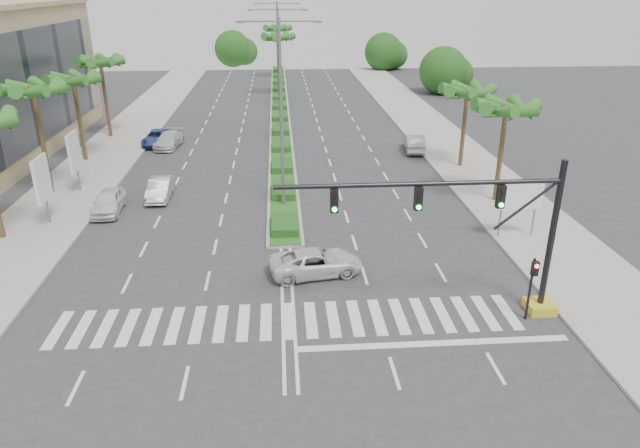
{
  "coord_description": "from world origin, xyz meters",
  "views": [
    {
      "loc": [
        -0.19,
        -21.73,
        13.89
      ],
      "look_at": [
        1.69,
        3.87,
        3.0
      ],
      "focal_mm": 32.0,
      "sensor_mm": 36.0,
      "label": 1
    }
  ],
  "objects_px": {
    "car_parked_a": "(108,202)",
    "car_crossing": "(316,262)",
    "car_parked_d": "(169,140)",
    "car_parked_c": "(158,138)",
    "car_right": "(414,143)",
    "car_parked_b": "(160,189)"
  },
  "relations": [
    {
      "from": "car_parked_a",
      "to": "car_crossing",
      "type": "xyz_separation_m",
      "value": [
        12.94,
        -9.57,
        -0.06
      ]
    },
    {
      "from": "car_crossing",
      "to": "car_right",
      "type": "distance_m",
      "value": 24.78
    },
    {
      "from": "car_parked_b",
      "to": "car_right",
      "type": "distance_m",
      "value": 22.91
    },
    {
      "from": "car_parked_a",
      "to": "car_crossing",
      "type": "height_order",
      "value": "car_parked_a"
    },
    {
      "from": "car_parked_a",
      "to": "car_parked_d",
      "type": "distance_m",
      "value": 16.03
    },
    {
      "from": "car_right",
      "to": "car_crossing",
      "type": "bearing_deg",
      "value": 72.51
    },
    {
      "from": "car_parked_a",
      "to": "car_crossing",
      "type": "distance_m",
      "value": 16.09
    },
    {
      "from": "car_parked_b",
      "to": "car_crossing",
      "type": "xyz_separation_m",
      "value": [
        10.07,
        -12.02,
        -0.02
      ]
    },
    {
      "from": "car_parked_a",
      "to": "car_parked_c",
      "type": "height_order",
      "value": "car_parked_a"
    },
    {
      "from": "car_parked_b",
      "to": "car_crossing",
      "type": "bearing_deg",
      "value": -50.89
    },
    {
      "from": "car_crossing",
      "to": "car_right",
      "type": "bearing_deg",
      "value": -34.29
    },
    {
      "from": "car_parked_c",
      "to": "car_crossing",
      "type": "distance_m",
      "value": 29.53
    },
    {
      "from": "car_parked_d",
      "to": "car_crossing",
      "type": "bearing_deg",
      "value": -58.34
    },
    {
      "from": "car_parked_a",
      "to": "car_parked_b",
      "type": "bearing_deg",
      "value": 37.88
    },
    {
      "from": "car_parked_c",
      "to": "car_parked_d",
      "type": "height_order",
      "value": "car_parked_d"
    },
    {
      "from": "car_parked_d",
      "to": "car_parked_a",
      "type": "bearing_deg",
      "value": -87.28
    },
    {
      "from": "car_parked_c",
      "to": "car_right",
      "type": "bearing_deg",
      "value": -6.53
    },
    {
      "from": "car_parked_a",
      "to": "car_parked_d",
      "type": "bearing_deg",
      "value": 82.97
    },
    {
      "from": "car_parked_b",
      "to": "car_parked_c",
      "type": "distance_m",
      "value": 14.81
    },
    {
      "from": "car_parked_b",
      "to": "car_right",
      "type": "xyz_separation_m",
      "value": [
        20.35,
        10.52,
        0.05
      ]
    },
    {
      "from": "car_parked_c",
      "to": "car_right",
      "type": "height_order",
      "value": "car_right"
    },
    {
      "from": "car_parked_b",
      "to": "car_crossing",
      "type": "height_order",
      "value": "car_parked_b"
    }
  ]
}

